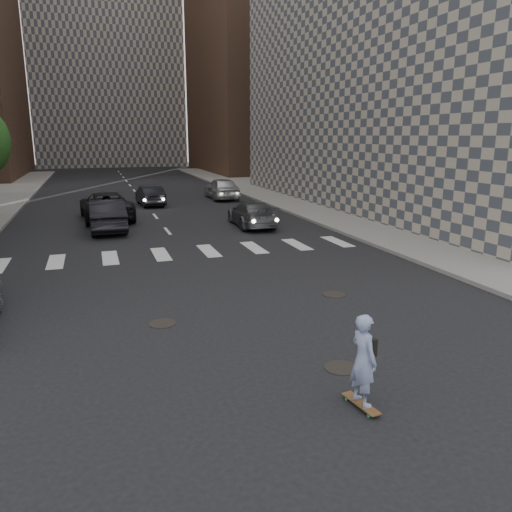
{
  "coord_description": "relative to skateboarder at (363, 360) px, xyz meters",
  "views": [
    {
      "loc": [
        -3.45,
        -11.02,
        4.72
      ],
      "look_at": [
        0.94,
        2.4,
        1.3
      ],
      "focal_mm": 35.0,
      "sensor_mm": 36.0,
      "label": 1
    }
  ],
  "objects": [
    {
      "name": "ground",
      "position": [
        -0.82,
        4.0,
        -0.92
      ],
      "size": [
        160.0,
        160.0,
        0.0
      ],
      "primitive_type": "plane",
      "color": "black",
      "rests_on": "ground"
    },
    {
      "name": "sidewalk_right",
      "position": [
        13.68,
        24.0,
        -0.85
      ],
      "size": [
        13.0,
        80.0,
        0.15
      ],
      "primitive_type": "cube",
      "color": "gray",
      "rests_on": "ground"
    },
    {
      "name": "building_right",
      "position": [
        17.67,
        22.49,
        10.06
      ],
      "size": [
        15.0,
        33.0,
        22.0
      ],
      "color": "#ADA08E",
      "rests_on": "ground"
    },
    {
      "name": "tower_right",
      "position": [
        19.18,
        59.0,
        17.08
      ],
      "size": [
        18.0,
        24.0,
        36.0
      ],
      "primitive_type": "cube",
      "color": "brown",
      "rests_on": "ground"
    },
    {
      "name": "tower_center",
      "position": [
        -0.82,
        82.0,
        23.08
      ],
      "size": [
        22.0,
        20.0,
        48.0
      ],
      "primitive_type": "cube",
      "color": "#ADA08E",
      "rests_on": "ground"
    },
    {
      "name": "manhole_a",
      "position": [
        0.38,
        1.5,
        -0.91
      ],
      "size": [
        0.7,
        0.7,
        0.02
      ],
      "primitive_type": "cylinder",
      "color": "black",
      "rests_on": "ground"
    },
    {
      "name": "manhole_b",
      "position": [
        -2.82,
        5.2,
        -0.91
      ],
      "size": [
        0.7,
        0.7,
        0.02
      ],
      "primitive_type": "cylinder",
      "color": "black",
      "rests_on": "ground"
    },
    {
      "name": "manhole_c",
      "position": [
        2.48,
        6.0,
        -0.91
      ],
      "size": [
        0.7,
        0.7,
        0.02
      ],
      "primitive_type": "cylinder",
      "color": "black",
      "rests_on": "ground"
    },
    {
      "name": "skateboarder",
      "position": [
        0.0,
        0.0,
        0.0
      ],
      "size": [
        0.48,
        0.91,
        1.76
      ],
      "rotation": [
        0.0,
        0.0,
        0.14
      ],
      "color": "brown",
      "rests_on": "ground"
    },
    {
      "name": "traffic_car_a",
      "position": [
        -3.68,
        19.02,
        -0.12
      ],
      "size": [
        1.78,
        4.88,
        1.6
      ],
      "primitive_type": "imported",
      "rotation": [
        0.0,
        0.0,
        3.16
      ],
      "color": "black",
      "rests_on": "ground"
    },
    {
      "name": "traffic_car_b",
      "position": [
        3.67,
        18.0,
        -0.25
      ],
      "size": [
        2.1,
        4.7,
        1.34
      ],
      "primitive_type": "imported",
      "rotation": [
        0.0,
        0.0,
        3.09
      ],
      "color": "#515458",
      "rests_on": "ground"
    },
    {
      "name": "traffic_car_c",
      "position": [
        -3.61,
        22.72,
        -0.13
      ],
      "size": [
        3.05,
        5.89,
        1.59
      ],
      "primitive_type": "imported",
      "rotation": [
        0.0,
        0.0,
        3.22
      ],
      "color": "black",
      "rests_on": "ground"
    },
    {
      "name": "traffic_car_d",
      "position": [
        5.05,
        29.87,
        -0.1
      ],
      "size": [
        1.99,
        4.84,
        1.64
      ],
      "primitive_type": "imported",
      "rotation": [
        0.0,
        0.0,
        3.13
      ],
      "color": "silver",
      "rests_on": "ground"
    },
    {
      "name": "traffic_car_e",
      "position": [
        -0.53,
        28.0,
        -0.24
      ],
      "size": [
        1.73,
        4.22,
        1.36
      ],
      "primitive_type": "imported",
      "rotation": [
        0.0,
        0.0,
        3.21
      ],
      "color": "black",
      "rests_on": "ground"
    }
  ]
}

